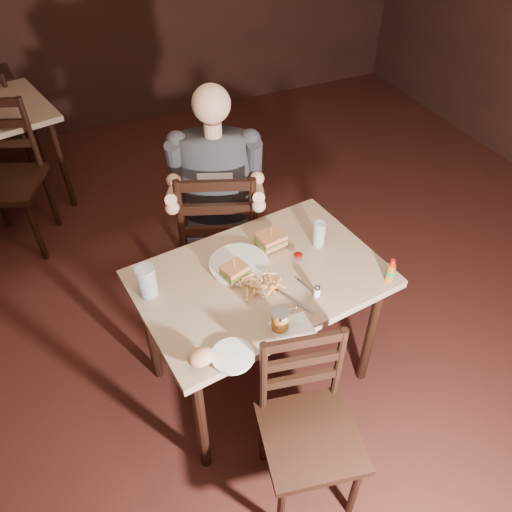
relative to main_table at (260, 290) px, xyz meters
name	(u,v)px	position (x,y,z in m)	size (l,w,h in m)	color
room_shell	(273,189)	(-0.06, -0.22, 0.72)	(7.00, 7.00, 7.00)	black
main_table	(260,290)	(0.00, 0.00, 0.00)	(1.18, 0.86, 0.77)	tan
chair_far	(219,232)	(0.05, 0.68, -0.18)	(0.46, 0.50, 1.00)	black
chair_near	(311,437)	(-0.05, -0.63, -0.25)	(0.40, 0.43, 0.86)	black
bg_chair_near	(4,184)	(-1.07, 1.73, -0.18)	(0.46, 0.50, 1.00)	black
diner	(215,170)	(0.03, 0.64, 0.27)	(0.51, 0.40, 0.87)	#323237
dinner_plate	(239,265)	(-0.06, 0.10, 0.10)	(0.27, 0.27, 0.02)	white
sandwich_left	(234,268)	(-0.11, 0.03, 0.15)	(0.11, 0.09, 0.10)	#D68750
sandwich_right	(271,236)	(0.13, 0.17, 0.16)	(0.13, 0.10, 0.10)	#D68750
fries_pile	(261,282)	(-0.03, -0.07, 0.12)	(0.25, 0.17, 0.04)	#F0B671
ketchup_dollop	(298,255)	(0.21, 0.04, 0.11)	(0.04, 0.04, 0.01)	maroon
glass_left	(147,281)	(-0.49, 0.10, 0.17)	(0.08, 0.08, 0.15)	silver
glass_right	(319,234)	(0.34, 0.08, 0.16)	(0.06, 0.06, 0.13)	silver
hot_sauce	(391,270)	(0.52, -0.26, 0.15)	(0.04, 0.04, 0.12)	#924B10
salt_shaker	(317,292)	(0.17, -0.21, 0.12)	(0.03, 0.03, 0.06)	white
syrup_dispenser	(280,320)	(-0.05, -0.31, 0.14)	(0.08, 0.08, 0.10)	#924B10
napkin	(293,330)	(-0.01, -0.34, 0.09)	(0.16, 0.15, 0.00)	white
knife	(295,302)	(0.07, -0.21, 0.10)	(0.01, 0.20, 0.00)	silver
fork	(308,288)	(0.16, -0.16, 0.10)	(0.01, 0.14, 0.00)	silver
side_plate	(233,357)	(-0.28, -0.37, 0.10)	(0.17, 0.17, 0.01)	white
bread_roll	(201,357)	(-0.40, -0.34, 0.13)	(0.10, 0.09, 0.06)	tan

